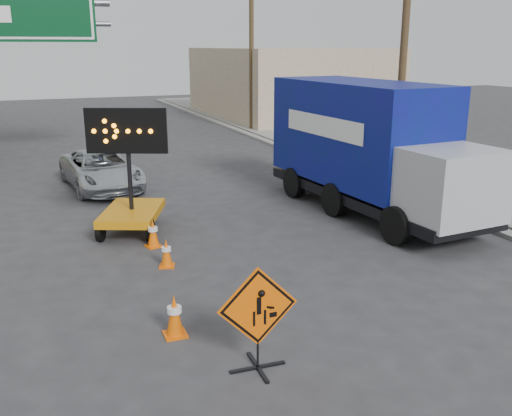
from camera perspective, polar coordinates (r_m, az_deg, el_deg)
ground at (r=9.15m, az=8.66°, el=-15.68°), size 100.00×100.00×0.00m
curb_right at (r=24.87m, az=5.51°, el=4.96°), size 0.40×60.00×0.12m
sidewalk_right at (r=25.99m, az=10.04°, el=5.30°), size 4.00×60.00×0.15m
building_right_far at (r=40.51m, az=3.09°, el=12.43°), size 10.00×14.00×4.60m
highway_gantry at (r=24.60m, az=-23.65°, el=15.37°), size 6.18×0.38×6.90m
utility_pole_near at (r=20.58m, az=14.57°, el=15.22°), size 1.80×0.26×9.00m
utility_pole_far at (r=32.95m, az=-0.46°, el=15.80°), size 1.80×0.26×9.00m
construction_sign at (r=8.65m, az=0.18°, el=-10.77°), size 1.26×0.89×1.67m
arrow_board at (r=15.34m, az=-12.34°, el=0.26°), size 2.16×2.65×3.27m
pickup_truck at (r=20.37m, az=-15.21°, el=3.71°), size 2.64×4.87×1.30m
box_truck at (r=16.96m, az=11.27°, el=5.24°), size 2.96×8.08×3.77m
cone_a at (r=9.91m, az=-8.15°, el=-10.56°), size 0.39×0.39×0.76m
cone_b at (r=12.87m, az=-8.96°, el=-4.44°), size 0.42×0.42×0.66m
cone_c at (r=14.17m, az=-10.27°, el=-2.46°), size 0.44×0.44×0.72m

